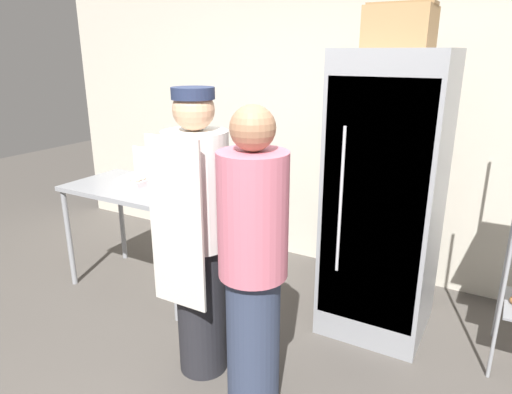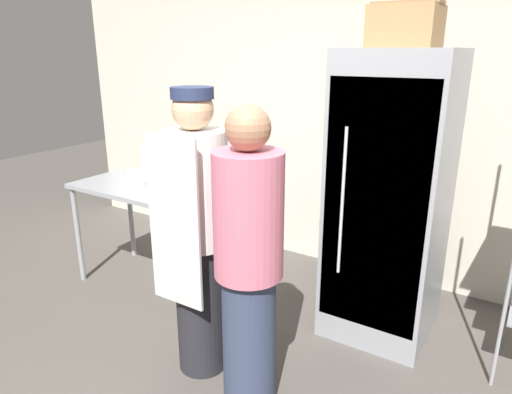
# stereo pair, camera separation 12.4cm
# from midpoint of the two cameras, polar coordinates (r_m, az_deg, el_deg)

# --- Properties ---
(back_wall) EXTENTS (6.40, 0.12, 3.02)m
(back_wall) POSITION_cam_midpoint_polar(r_m,az_deg,el_deg) (4.05, 13.60, 11.61)
(back_wall) COLOR beige
(back_wall) RESTS_ON ground_plane
(refrigerator) EXTENTS (0.69, 0.73, 1.93)m
(refrigerator) POSITION_cam_midpoint_polar(r_m,az_deg,el_deg) (3.18, 17.42, -0.37)
(refrigerator) COLOR gray
(refrigerator) RESTS_ON ground_plane
(prep_counter) EXTENTS (1.21, 0.67, 0.87)m
(prep_counter) POSITION_cam_midpoint_polar(r_m,az_deg,el_deg) (3.80, -12.42, 0.02)
(prep_counter) COLOR gray
(prep_counter) RESTS_ON ground_plane
(donut_box) EXTENTS (0.25, 0.24, 0.29)m
(donut_box) POSITION_cam_midpoint_polar(r_m,az_deg,el_deg) (3.85, -13.00, 2.49)
(donut_box) COLOR silver
(donut_box) RESTS_ON prep_counter
(blender_pitcher) EXTENTS (0.12, 0.12, 0.26)m
(blender_pitcher) POSITION_cam_midpoint_polar(r_m,az_deg,el_deg) (3.63, -6.24, 2.99)
(blender_pitcher) COLOR #99999E
(blender_pitcher) RESTS_ON prep_counter
(cardboard_storage_box) EXTENTS (0.40, 0.36, 0.27)m
(cardboard_storage_box) POSITION_cam_midpoint_polar(r_m,az_deg,el_deg) (3.11, 19.35, 19.53)
(cardboard_storage_box) COLOR #937047
(cardboard_storage_box) RESTS_ON refrigerator
(person_baker) EXTENTS (0.37, 0.38, 1.73)m
(person_baker) POSITION_cam_midpoint_polar(r_m,az_deg,el_deg) (2.66, -6.02, -4.59)
(person_baker) COLOR #232328
(person_baker) RESTS_ON ground_plane
(person_customer) EXTENTS (0.36, 0.36, 1.68)m
(person_customer) POSITION_cam_midpoint_polar(r_m,az_deg,el_deg) (2.36, 0.60, -8.70)
(person_customer) COLOR #333D56
(person_customer) RESTS_ON ground_plane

